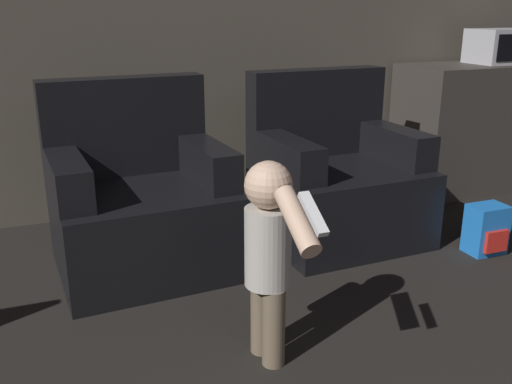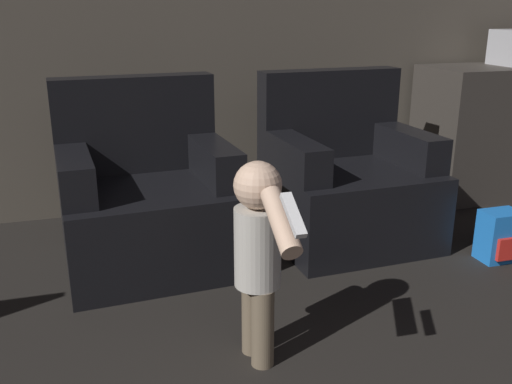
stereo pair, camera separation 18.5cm
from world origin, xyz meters
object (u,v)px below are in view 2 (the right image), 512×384
(armchair_left, at_px, (147,202))
(toy_backpack, at_px, (500,236))
(person_toddler, at_px, (258,248))
(armchair_right, at_px, (346,183))

(armchair_left, relative_size, toy_backpack, 3.49)
(armchair_left, relative_size, person_toddler, 1.21)
(person_toddler, xyz_separation_m, toy_backpack, (1.53, 0.51, -0.34))
(toy_backpack, bearing_deg, armchair_right, 140.76)
(armchair_right, relative_size, person_toddler, 1.21)
(armchair_left, height_order, toy_backpack, armchair_left)
(person_toddler, bearing_deg, armchair_right, -45.65)
(armchair_right, xyz_separation_m, toy_backpack, (0.67, -0.55, -0.20))
(armchair_left, bearing_deg, person_toddler, -77.85)
(armchair_left, xyz_separation_m, toy_backpack, (1.83, -0.55, -0.20))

